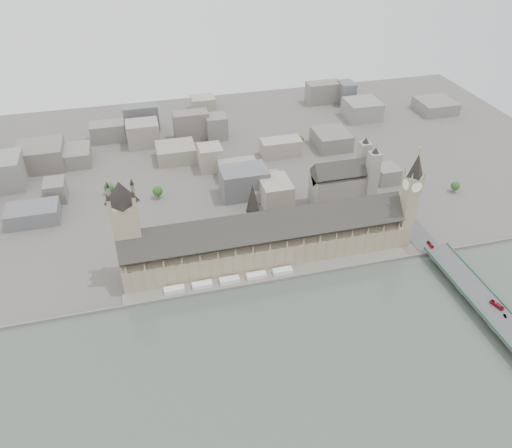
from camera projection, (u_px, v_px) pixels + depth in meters
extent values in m
plane|color=#595651|center=(270.00, 271.00, 465.36)|extent=(900.00, 900.00, 0.00)
plane|color=#3F4B41|center=(337.00, 427.00, 335.33)|extent=(600.00, 600.00, 0.00)
cube|color=slate|center=(275.00, 280.00, 452.67)|extent=(600.00, 1.50, 3.00)
cube|color=slate|center=(272.00, 276.00, 458.87)|extent=(270.00, 15.00, 2.00)
cube|color=white|center=(174.00, 290.00, 439.23)|extent=(18.00, 7.00, 4.00)
cube|color=white|center=(202.00, 285.00, 444.31)|extent=(18.00, 7.00, 4.00)
cube|color=white|center=(230.00, 280.00, 449.39)|extent=(18.00, 7.00, 4.00)
cube|color=white|center=(256.00, 275.00, 454.48)|extent=(18.00, 7.00, 4.00)
cube|color=white|center=(283.00, 271.00, 459.56)|extent=(18.00, 7.00, 4.00)
cube|color=gray|center=(265.00, 248.00, 473.86)|extent=(265.00, 40.00, 25.00)
cube|color=#302E2B|center=(265.00, 229.00, 460.75)|extent=(265.00, 40.73, 40.73)
cube|color=gray|center=(406.00, 218.00, 481.71)|extent=(12.00, 12.00, 62.00)
cube|color=gray|center=(413.00, 183.00, 459.05)|extent=(14.00, 14.00, 16.00)
cylinder|color=white|center=(420.00, 182.00, 460.51)|extent=(0.60, 10.00, 10.00)
cylinder|color=white|center=(406.00, 184.00, 457.58)|extent=(0.60, 10.00, 10.00)
cylinder|color=white|center=(409.00, 180.00, 464.72)|extent=(10.00, 0.60, 10.00)
cylinder|color=white|center=(417.00, 187.00, 453.37)|extent=(10.00, 0.60, 10.00)
cone|color=black|center=(417.00, 165.00, 448.01)|extent=(17.00, 17.00, 22.00)
cylinder|color=yellow|center=(420.00, 151.00, 439.87)|extent=(1.00, 1.00, 6.00)
sphere|color=yellow|center=(421.00, 148.00, 437.84)|extent=(2.00, 2.00, 2.00)
cone|color=gray|center=(418.00, 168.00, 458.52)|extent=(2.40, 2.40, 8.00)
cone|color=gray|center=(405.00, 170.00, 455.88)|extent=(2.40, 2.40, 8.00)
cone|color=gray|center=(426.00, 175.00, 448.27)|extent=(2.40, 2.40, 8.00)
cone|color=gray|center=(412.00, 176.00, 445.63)|extent=(2.40, 2.40, 8.00)
cube|color=gray|center=(129.00, 241.00, 437.82)|extent=(23.00, 23.00, 80.00)
cone|color=black|center=(120.00, 192.00, 408.77)|extent=(30.00, 30.00, 20.00)
cylinder|color=gray|center=(253.00, 220.00, 458.84)|extent=(12.00, 12.00, 20.00)
cone|color=black|center=(253.00, 198.00, 444.90)|extent=(13.00, 13.00, 28.00)
cube|color=#474749|center=(480.00, 301.00, 426.36)|extent=(25.00, 325.00, 10.25)
cube|color=gray|center=(338.00, 189.00, 551.70)|extent=(60.00, 28.00, 34.00)
cube|color=#302E2B|center=(340.00, 172.00, 538.92)|extent=(60.00, 28.28, 28.28)
cube|color=gray|center=(362.00, 169.00, 558.95)|extent=(12.00, 12.00, 64.00)
cube|color=gray|center=(371.00, 179.00, 540.03)|extent=(12.00, 12.00, 64.00)
imported|color=#B51420|center=(430.00, 245.00, 479.28)|extent=(2.62, 9.94, 2.75)
imported|color=#A61423|center=(497.00, 305.00, 412.64)|extent=(6.33, 12.40, 3.37)
imported|color=gray|center=(505.00, 316.00, 403.94)|extent=(2.32, 4.18, 1.30)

